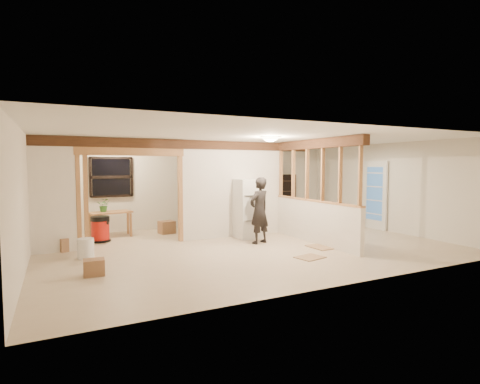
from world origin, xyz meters
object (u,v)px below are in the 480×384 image
work_table (110,224)px  shop_vac (100,229)px  refrigerator (248,209)px  woman (259,210)px  bookshelf (284,197)px

work_table → shop_vac: bearing=-129.5°
refrigerator → woman: 0.74m
work_table → shop_vac: work_table is taller
refrigerator → shop_vac: bearing=162.0°
woman → shop_vac: (-3.40, 1.87, -0.48)m
refrigerator → work_table: refrigerator is taller
woman → shop_vac: 3.91m
refrigerator → work_table: size_ratio=1.44×
work_table → woman: bearing=-50.7°
work_table → shop_vac: size_ratio=1.66×
work_table → bookshelf: size_ratio=0.67×
work_table → bookshelf: 5.74m
refrigerator → woman: size_ratio=0.96×
woman → bookshelf: size_ratio=1.01×
woman → bookshelf: bearing=-150.9°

